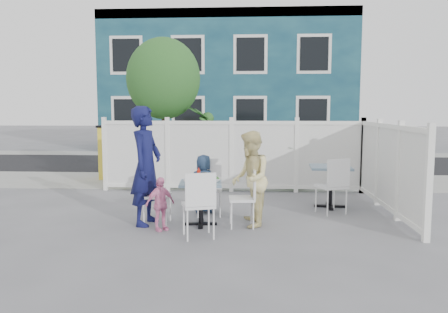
# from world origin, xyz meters

# --- Properties ---
(ground) EXTENTS (80.00, 80.00, 0.00)m
(ground) POSITION_xyz_m (0.00, 0.00, 0.00)
(ground) COLOR slate
(near_sidewalk) EXTENTS (24.00, 2.60, 0.01)m
(near_sidewalk) POSITION_xyz_m (0.00, 3.80, 0.01)
(near_sidewalk) COLOR gray
(near_sidewalk) RESTS_ON ground
(street) EXTENTS (24.00, 5.00, 0.01)m
(street) POSITION_xyz_m (0.00, 7.50, 0.00)
(street) COLOR black
(street) RESTS_ON ground
(far_sidewalk) EXTENTS (24.00, 1.60, 0.01)m
(far_sidewalk) POSITION_xyz_m (0.00, 10.60, 0.01)
(far_sidewalk) COLOR gray
(far_sidewalk) RESTS_ON ground
(building) EXTENTS (11.00, 6.00, 6.00)m
(building) POSITION_xyz_m (-0.50, 14.00, 3.00)
(building) COLOR #12384C
(building) RESTS_ON ground
(fence_back) EXTENTS (5.86, 0.08, 1.60)m
(fence_back) POSITION_xyz_m (0.10, 2.40, 0.78)
(fence_back) COLOR white
(fence_back) RESTS_ON ground
(fence_right) EXTENTS (0.08, 3.66, 1.60)m
(fence_right) POSITION_xyz_m (3.00, 0.60, 0.78)
(fence_right) COLOR white
(fence_right) RESTS_ON ground
(tree) EXTENTS (1.80, 1.62, 3.59)m
(tree) POSITION_xyz_m (-1.60, 3.30, 2.59)
(tree) COLOR #382316
(tree) RESTS_ON ground
(utility_cabinet) EXTENTS (0.77, 0.57, 1.38)m
(utility_cabinet) POSITION_xyz_m (-3.06, 4.00, 0.69)
(utility_cabinet) COLOR yellow
(utility_cabinet) RESTS_ON ground
(potted_shrub_a) EXTENTS (1.25, 1.25, 1.92)m
(potted_shrub_a) POSITION_xyz_m (-0.56, 3.10, 0.96)
(potted_shrub_a) COLOR #235521
(potted_shrub_a) RESTS_ON ground
(potted_shrub_b) EXTENTS (1.82, 1.79, 1.53)m
(potted_shrub_b) POSITION_xyz_m (1.50, 3.00, 0.77)
(potted_shrub_b) COLOR #235521
(potted_shrub_b) RESTS_ON ground
(main_table) EXTENTS (0.71, 0.71, 0.70)m
(main_table) POSITION_xyz_m (-0.27, -0.48, 0.54)
(main_table) COLOR #3F5F7B
(main_table) RESTS_ON ground
(spare_table) EXTENTS (0.80, 0.80, 0.79)m
(spare_table) POSITION_xyz_m (2.04, 0.93, 0.61)
(spare_table) COLOR #3F5F7B
(spare_table) RESTS_ON ground
(chair_left) EXTENTS (0.42, 0.44, 0.96)m
(chair_left) POSITION_xyz_m (-1.07, -0.45, 0.56)
(chair_left) COLOR white
(chair_left) RESTS_ON ground
(chair_right) EXTENTS (0.44, 0.45, 0.92)m
(chair_right) POSITION_xyz_m (0.47, -0.53, 0.54)
(chair_right) COLOR white
(chair_right) RESTS_ON ground
(chair_back) EXTENTS (0.48, 0.47, 0.98)m
(chair_back) POSITION_xyz_m (-0.20, 0.27, 0.57)
(chair_back) COLOR white
(chair_back) RESTS_ON ground
(chair_near) EXTENTS (0.55, 0.54, 0.97)m
(chair_near) POSITION_xyz_m (-0.20, -1.23, 0.57)
(chair_near) COLOR white
(chair_near) RESTS_ON ground
(chair_spare) EXTENTS (0.60, 0.59, 1.00)m
(chair_spare) POSITION_xyz_m (2.01, 0.37, 0.58)
(chair_spare) COLOR white
(chair_spare) RESTS_ON ground
(man) EXTENTS (0.59, 0.77, 1.92)m
(man) POSITION_xyz_m (-1.15, -0.48, 0.96)
(man) COLOR #101241
(man) RESTS_ON ground
(woman) EXTENTS (0.63, 0.78, 1.53)m
(woman) POSITION_xyz_m (0.53, -0.48, 0.76)
(woman) COLOR yellow
(woman) RESTS_ON ground
(boy) EXTENTS (0.59, 0.47, 1.06)m
(boy) POSITION_xyz_m (-0.31, 0.35, 0.53)
(boy) COLOR navy
(boy) RESTS_ON ground
(toddler) EXTENTS (0.50, 0.47, 0.83)m
(toddler) POSITION_xyz_m (-0.85, -0.84, 0.42)
(toddler) COLOR pink
(toddler) RESTS_ON ground
(plate_main) EXTENTS (0.23, 0.23, 0.01)m
(plate_main) POSITION_xyz_m (-0.32, -0.67, 0.71)
(plate_main) COLOR white
(plate_main) RESTS_ON main_table
(plate_side) EXTENTS (0.23, 0.23, 0.02)m
(plate_side) POSITION_xyz_m (-0.46, -0.35, 0.71)
(plate_side) COLOR white
(plate_side) RESTS_ON main_table
(salad_bowl) EXTENTS (0.25, 0.25, 0.06)m
(salad_bowl) POSITION_xyz_m (-0.06, -0.44, 0.73)
(salad_bowl) COLOR white
(salad_bowl) RESTS_ON main_table
(coffee_cup_a) EXTENTS (0.08, 0.08, 0.12)m
(coffee_cup_a) POSITION_xyz_m (-0.47, -0.55, 0.76)
(coffee_cup_a) COLOR beige
(coffee_cup_a) RESTS_ON main_table
(coffee_cup_b) EXTENTS (0.08, 0.08, 0.12)m
(coffee_cup_b) POSITION_xyz_m (-0.23, -0.28, 0.76)
(coffee_cup_b) COLOR beige
(coffee_cup_b) RESTS_ON main_table
(ketchup_bottle) EXTENTS (0.06, 0.06, 0.18)m
(ketchup_bottle) POSITION_xyz_m (-0.31, -0.41, 0.79)
(ketchup_bottle) COLOR #B81709
(ketchup_bottle) RESTS_ON main_table
(salt_shaker) EXTENTS (0.03, 0.03, 0.07)m
(salt_shaker) POSITION_xyz_m (-0.34, -0.26, 0.74)
(salt_shaker) COLOR white
(salt_shaker) RESTS_ON main_table
(pepper_shaker) EXTENTS (0.03, 0.03, 0.06)m
(pepper_shaker) POSITION_xyz_m (-0.31, -0.20, 0.73)
(pepper_shaker) COLOR black
(pepper_shaker) RESTS_ON main_table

